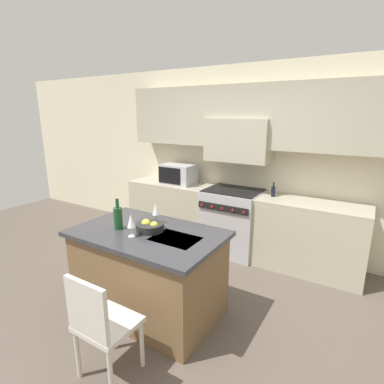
{
  "coord_description": "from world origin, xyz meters",
  "views": [
    {
      "loc": [
        1.68,
        -2.05,
        2.02
      ],
      "look_at": [
        -0.07,
        0.79,
        1.14
      ],
      "focal_mm": 28.0,
      "sensor_mm": 36.0,
      "label": 1
    }
  ],
  "objects_px": {
    "wine_glass_near": "(131,222)",
    "fruit_bowl": "(150,227)",
    "microwave": "(179,174)",
    "wine_bottle": "(118,217)",
    "wine_glass_far": "(156,210)",
    "island_chair": "(100,322)",
    "range_stove": "(232,221)",
    "oil_bottle_on_counter": "(273,191)"
  },
  "relations": [
    {
      "from": "island_chair",
      "to": "microwave",
      "type": "bearing_deg",
      "value": 111.94
    },
    {
      "from": "wine_glass_near",
      "to": "microwave",
      "type": "bearing_deg",
      "value": 111.72
    },
    {
      "from": "microwave",
      "to": "oil_bottle_on_counter",
      "type": "relative_size",
      "value": 2.66
    },
    {
      "from": "island_chair",
      "to": "wine_bottle",
      "type": "bearing_deg",
      "value": 124.98
    },
    {
      "from": "wine_glass_near",
      "to": "fruit_bowl",
      "type": "distance_m",
      "value": 0.24
    },
    {
      "from": "range_stove",
      "to": "wine_bottle",
      "type": "bearing_deg",
      "value": -103.35
    },
    {
      "from": "island_chair",
      "to": "oil_bottle_on_counter",
      "type": "xyz_separation_m",
      "value": [
        0.48,
        2.63,
        0.49
      ]
    },
    {
      "from": "oil_bottle_on_counter",
      "to": "range_stove",
      "type": "bearing_deg",
      "value": -176.37
    },
    {
      "from": "microwave",
      "to": "wine_glass_far",
      "type": "height_order",
      "value": "microwave"
    },
    {
      "from": "range_stove",
      "to": "fruit_bowl",
      "type": "xyz_separation_m",
      "value": [
        -0.14,
        -1.71,
        0.45
      ]
    },
    {
      "from": "island_chair",
      "to": "fruit_bowl",
      "type": "distance_m",
      "value": 1.01
    },
    {
      "from": "wine_bottle",
      "to": "wine_glass_near",
      "type": "relative_size",
      "value": 1.45
    },
    {
      "from": "microwave",
      "to": "range_stove",
      "type": "bearing_deg",
      "value": -1.11
    },
    {
      "from": "wine_glass_far",
      "to": "fruit_bowl",
      "type": "relative_size",
      "value": 0.8
    },
    {
      "from": "island_chair",
      "to": "wine_glass_far",
      "type": "distance_m",
      "value": 1.25
    },
    {
      "from": "microwave",
      "to": "fruit_bowl",
      "type": "distance_m",
      "value": 1.92
    },
    {
      "from": "fruit_bowl",
      "to": "microwave",
      "type": "bearing_deg",
      "value": 115.47
    },
    {
      "from": "island_chair",
      "to": "fruit_bowl",
      "type": "relative_size",
      "value": 3.27
    },
    {
      "from": "microwave",
      "to": "island_chair",
      "type": "bearing_deg",
      "value": -68.06
    },
    {
      "from": "island_chair",
      "to": "wine_bottle",
      "type": "xyz_separation_m",
      "value": [
        -0.53,
        0.76,
        0.5
      ]
    },
    {
      "from": "wine_glass_near",
      "to": "fruit_bowl",
      "type": "bearing_deg",
      "value": 75.61
    },
    {
      "from": "fruit_bowl",
      "to": "wine_bottle",
      "type": "bearing_deg",
      "value": -157.3
    },
    {
      "from": "island_chair",
      "to": "wine_glass_near",
      "type": "distance_m",
      "value": 0.9
    },
    {
      "from": "fruit_bowl",
      "to": "wine_glass_far",
      "type": "bearing_deg",
      "value": 111.81
    },
    {
      "from": "wine_bottle",
      "to": "fruit_bowl",
      "type": "distance_m",
      "value": 0.34
    },
    {
      "from": "island_chair",
      "to": "wine_glass_far",
      "type": "relative_size",
      "value": 4.1
    },
    {
      "from": "range_stove",
      "to": "wine_glass_near",
      "type": "xyz_separation_m",
      "value": [
        -0.19,
        -1.92,
        0.56
      ]
    },
    {
      "from": "microwave",
      "to": "wine_bottle",
      "type": "distance_m",
      "value": 1.93
    },
    {
      "from": "range_stove",
      "to": "fruit_bowl",
      "type": "height_order",
      "value": "fruit_bowl"
    },
    {
      "from": "range_stove",
      "to": "fruit_bowl",
      "type": "relative_size",
      "value": 3.46
    },
    {
      "from": "microwave",
      "to": "wine_glass_far",
      "type": "distance_m",
      "value": 1.7
    },
    {
      "from": "microwave",
      "to": "wine_glass_far",
      "type": "xyz_separation_m",
      "value": [
        0.74,
        -1.53,
        -0.04
      ]
    },
    {
      "from": "oil_bottle_on_counter",
      "to": "island_chair",
      "type": "bearing_deg",
      "value": -100.23
    },
    {
      "from": "oil_bottle_on_counter",
      "to": "wine_glass_far",
      "type": "bearing_deg",
      "value": -116.9
    },
    {
      "from": "wine_bottle",
      "to": "wine_glass_near",
      "type": "bearing_deg",
      "value": -17.97
    },
    {
      "from": "microwave",
      "to": "wine_glass_far",
      "type": "bearing_deg",
      "value": -64.06
    },
    {
      "from": "island_chair",
      "to": "wine_glass_near",
      "type": "height_order",
      "value": "wine_glass_near"
    },
    {
      "from": "range_stove",
      "to": "microwave",
      "type": "height_order",
      "value": "microwave"
    },
    {
      "from": "wine_bottle",
      "to": "wine_glass_far",
      "type": "bearing_deg",
      "value": 56.14
    },
    {
      "from": "microwave",
      "to": "wine_bottle",
      "type": "height_order",
      "value": "microwave"
    },
    {
      "from": "wine_bottle",
      "to": "wine_glass_near",
      "type": "xyz_separation_m",
      "value": [
        0.25,
        -0.08,
        0.03
      ]
    },
    {
      "from": "wine_glass_far",
      "to": "wine_bottle",
      "type": "bearing_deg",
      "value": -123.86
    }
  ]
}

